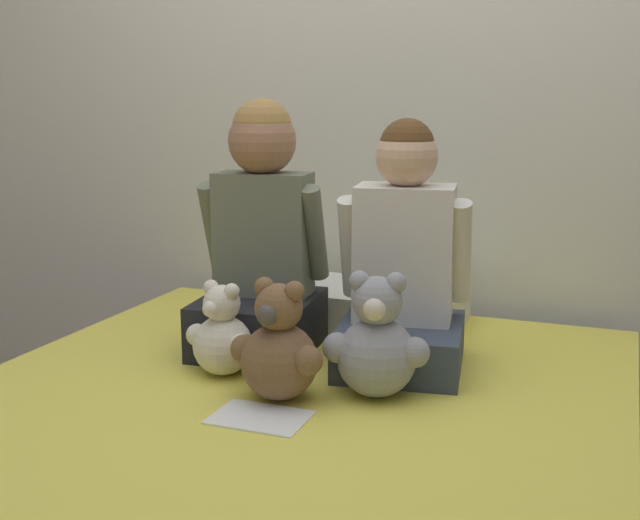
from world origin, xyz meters
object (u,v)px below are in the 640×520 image
Objects in this scene: teddy_bear_held_by_left_child at (222,336)px; teddy_bear_held_by_right_child at (377,345)px; child_on_right at (404,267)px; teddy_bear_between_children at (279,349)px; sign_card at (260,417)px; pillow_at_headboard at (369,305)px; child_on_left at (261,244)px; bed at (269,507)px.

teddy_bear_held_by_right_child is at bearing 13.11° from teddy_bear_held_by_left_child.
child_on_right is 2.23× the size of teddy_bear_between_children.
teddy_bear_held_by_left_child reaches higher than sign_card.
child_on_right reaches higher than pillow_at_headboard.
child_on_right is at bearing 67.74° from sign_card.
child_on_right reaches higher than teddy_bear_held_by_left_child.
child_on_left is 0.44m from teddy_bear_between_children.
teddy_bear_held_by_left_child is (-0.40, -0.25, -0.16)m from child_on_right.
child_on_left is 2.85× the size of teddy_bear_held_by_left_child.
child_on_left is (-0.20, 0.41, 0.54)m from bed.
bed is at bearing -151.41° from teddy_bear_held_by_right_child.
teddy_bear_between_children is 0.17m from sign_card.
teddy_bear_held_by_left_child is at bearing -157.28° from child_on_right.
teddy_bear_between_children is (-0.20, -0.10, -0.01)m from teddy_bear_held_by_right_child.
teddy_bear_held_by_right_child reaches higher than teddy_bear_held_by_left_child.
sign_card is (0.01, -0.12, -0.12)m from teddy_bear_between_children.
bed is at bearing -25.87° from teddy_bear_held_by_left_child.
teddy_bear_held_by_right_child reaches higher than sign_card.
child_on_right is at bearing -59.79° from pillow_at_headboard.
bed is 0.68m from child_on_right.
teddy_bear_held_by_right_child is 1.43× the size of sign_card.
child_on_right is 1.12× the size of pillow_at_headboard.
child_on_right is at bearing 64.08° from bed.
pillow_at_headboard is (0.20, 0.59, -0.05)m from teddy_bear_held_by_left_child.
teddy_bear_held_by_right_child is (0.01, -0.25, -0.13)m from child_on_right.
bed is at bearing 97.30° from sign_card.
bed is 0.25m from sign_card.
teddy_bear_held_by_right_child is 0.32m from sign_card.
child_on_right is at bearing -5.31° from child_on_left.
pillow_at_headboard is at bearing 98.42° from teddy_bear_between_children.
child_on_right reaches higher than teddy_bear_between_children.
teddy_bear_between_children is at bearing -163.76° from teddy_bear_held_by_right_child.
child_on_right is at bearing 81.36° from teddy_bear_held_by_right_child.
child_on_right is 2.65× the size of teddy_bear_held_by_left_child.
teddy_bear_between_children is 0.69m from pillow_at_headboard.
child_on_right is at bearing 44.80° from teddy_bear_held_by_left_child.
bed is 0.81m from pillow_at_headboard.
child_on_left is 1.08× the size of child_on_right.
teddy_bear_held_by_left_child is (-0.20, 0.16, 0.35)m from bed.
pillow_at_headboard is (-0.20, 0.59, -0.07)m from teddy_bear_held_by_right_child.
child_on_left is 1.21× the size of pillow_at_headboard.
teddy_bear_held_by_left_child is at bearing -95.01° from child_on_left.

